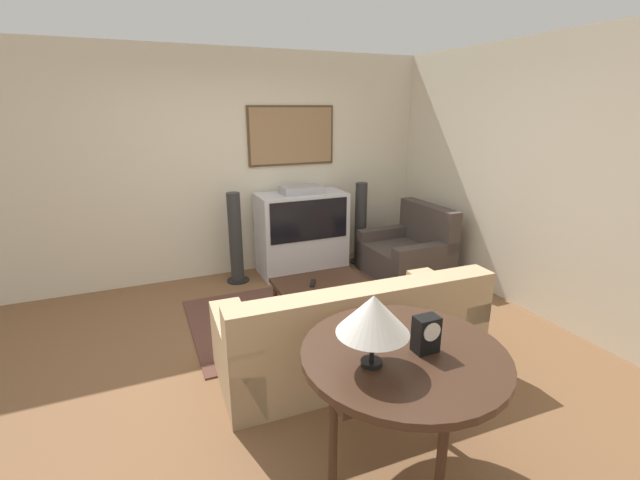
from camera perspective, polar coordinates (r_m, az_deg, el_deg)
ground_plane at (r=3.84m, az=-4.62°, el=-14.84°), size 12.00×12.00×0.00m
wall_back at (r=5.37m, az=-12.35°, el=9.57°), size 12.00×0.10×2.70m
wall_right at (r=4.83m, az=26.20°, el=7.31°), size 0.06×12.00×2.70m
area_rug at (r=4.53m, az=-0.77°, el=-9.39°), size 2.48×1.51×0.01m
tv at (r=5.43m, az=-2.47°, el=1.08°), size 1.09×0.56×1.12m
couch at (r=3.51m, az=4.28°, el=-12.64°), size 2.10×0.92×0.82m
armchair at (r=5.48m, az=11.66°, el=-1.80°), size 0.86×1.00×0.88m
coffee_table at (r=4.31m, az=-0.10°, el=-5.92°), size 0.90×0.49×0.39m
console_table at (r=2.44m, az=11.12°, el=-15.73°), size 1.11×1.11×0.79m
table_lamp at (r=2.13m, az=7.12°, el=-9.88°), size 0.37×0.37×0.38m
mantel_clock at (r=2.38m, az=13.96°, el=-12.07°), size 0.13×0.10×0.20m
remote at (r=4.20m, az=-0.96°, el=-5.78°), size 0.11×0.16×0.02m
speaker_tower_left at (r=5.19m, az=-11.18°, el=-0.05°), size 0.27×0.27×1.10m
speaker_tower_right at (r=5.76m, az=5.42°, el=1.94°), size 0.27×0.27×1.10m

